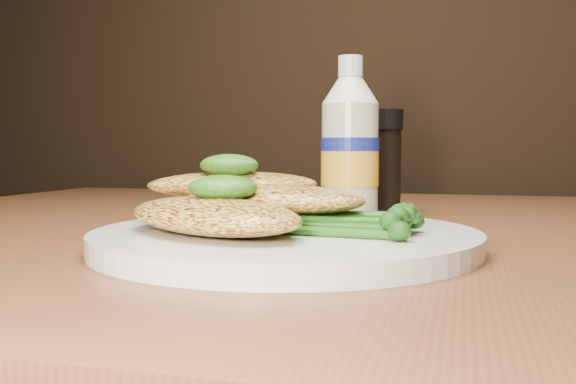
# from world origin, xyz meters

# --- Properties ---
(plate) EXTENTS (0.26, 0.26, 0.01)m
(plate) POSITION_xyz_m (-0.09, 0.89, 0.76)
(plate) COLOR silver
(plate) RESTS_ON dining_table
(chicken_front) EXTENTS (0.17, 0.15, 0.02)m
(chicken_front) POSITION_xyz_m (-0.13, 0.86, 0.78)
(chicken_front) COLOR #E9B44A
(chicken_front) RESTS_ON plate
(chicken_mid) EXTENTS (0.15, 0.10, 0.02)m
(chicken_mid) POSITION_xyz_m (-0.10, 0.91, 0.78)
(chicken_mid) COLOR #E9B44A
(chicken_mid) RESTS_ON plate
(chicken_back) EXTENTS (0.15, 0.12, 0.02)m
(chicken_back) POSITION_xyz_m (-0.14, 0.94, 0.79)
(chicken_back) COLOR #E9B44A
(chicken_back) RESTS_ON plate
(pesto_front) EXTENTS (0.05, 0.04, 0.02)m
(pesto_front) POSITION_xyz_m (-0.12, 0.87, 0.79)
(pesto_front) COLOR #103608
(pesto_front) RESTS_ON chicken_front
(pesto_back) EXTENTS (0.05, 0.04, 0.02)m
(pesto_back) POSITION_xyz_m (-0.14, 0.93, 0.81)
(pesto_back) COLOR #103608
(pesto_back) RESTS_ON chicken_back
(broccolini_bundle) EXTENTS (0.14, 0.11, 0.02)m
(broccolini_bundle) POSITION_xyz_m (-0.05, 0.90, 0.77)
(broccolini_bundle) COLOR #1F5612
(broccolini_bundle) RESTS_ON plate
(mayo_bottle) EXTENTS (0.07, 0.07, 0.15)m
(mayo_bottle) POSITION_xyz_m (-0.07, 1.07, 0.83)
(mayo_bottle) COLOR beige
(mayo_bottle) RESTS_ON dining_table
(pepper_grinder) EXTENTS (0.06, 0.06, 0.11)m
(pepper_grinder) POSITION_xyz_m (-0.05, 1.14, 0.80)
(pepper_grinder) COLOR black
(pepper_grinder) RESTS_ON dining_table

